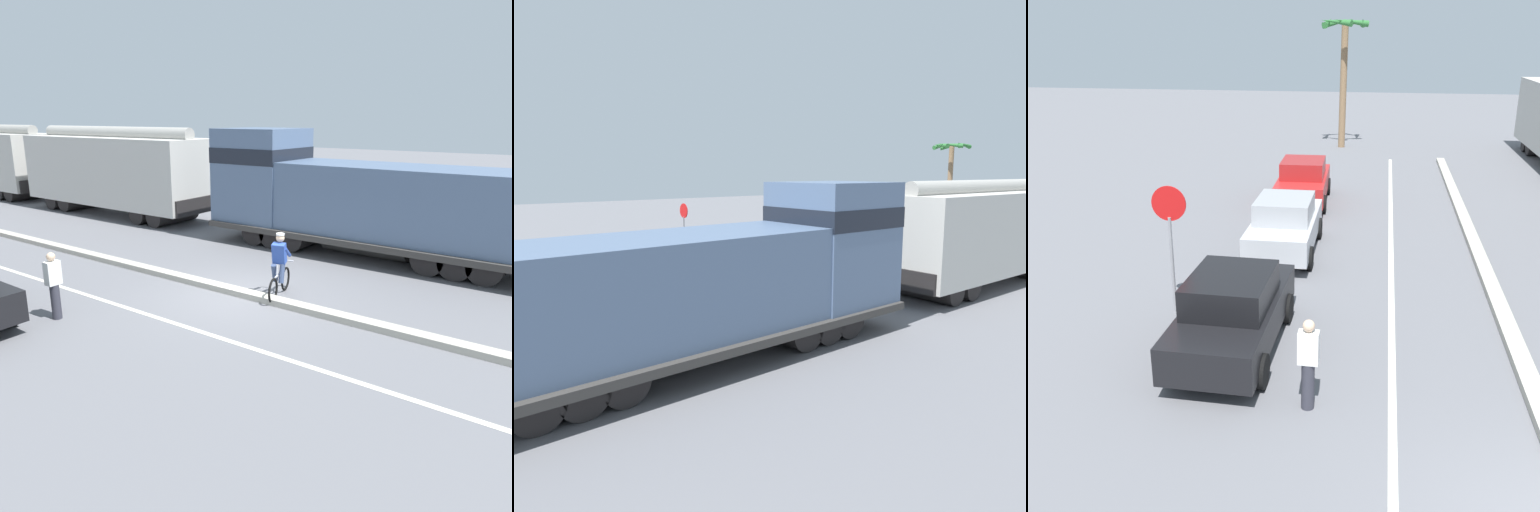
% 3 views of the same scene
% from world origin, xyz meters
% --- Properties ---
extents(ground_plane, '(120.00, 120.00, 0.00)m').
position_xyz_m(ground_plane, '(0.00, 0.00, 0.00)').
color(ground_plane, slate).
extents(median_curb, '(0.36, 36.00, 0.16)m').
position_xyz_m(median_curb, '(0.00, 6.00, 0.08)').
color(median_curb, '#B2AD9E').
rests_on(median_curb, ground).
extents(lane_stripe, '(0.14, 36.00, 0.01)m').
position_xyz_m(lane_stripe, '(-2.40, 6.00, 0.00)').
color(lane_stripe, silver).
rests_on(lane_stripe, ground).
extents(locomotive, '(3.10, 11.61, 4.20)m').
position_xyz_m(locomotive, '(5.68, -0.28, 1.80)').
color(locomotive, slate).
rests_on(locomotive, ground).
extents(hopper_car_lead, '(2.90, 10.60, 4.18)m').
position_xyz_m(hopper_car_lead, '(5.68, 11.88, 2.08)').
color(hopper_car_lead, beige).
rests_on(hopper_car_lead, ground).
extents(parked_car_black, '(1.89, 4.23, 1.62)m').
position_xyz_m(parked_car_black, '(-5.48, 4.32, 0.82)').
color(parked_car_black, black).
rests_on(parked_car_black, ground).
extents(parked_car_silver, '(1.88, 4.22, 1.62)m').
position_xyz_m(parked_car_silver, '(-5.39, 10.01, 0.82)').
color(parked_car_silver, '#B7BABF').
rests_on(parked_car_silver, ground).
extents(parked_car_red, '(1.96, 4.26, 1.62)m').
position_xyz_m(parked_car_red, '(-5.59, 15.33, 0.82)').
color(parked_car_red, red).
rests_on(parked_car_red, ground).
extents(cyclist, '(1.67, 0.60, 1.71)m').
position_xyz_m(cyclist, '(0.51, -0.89, 0.82)').
color(cyclist, black).
rests_on(cyclist, ground).
extents(stop_sign, '(0.76, 0.08, 2.88)m').
position_xyz_m(stop_sign, '(-7.19, 5.76, 2.02)').
color(stop_sign, gray).
rests_on(stop_sign, ground).
extents(palm_tree_near, '(2.66, 2.75, 6.73)m').
position_xyz_m(palm_tree_near, '(-5.05, 27.10, 5.03)').
color(palm_tree_near, '#846647').
rests_on(palm_tree_near, ground).
extents(pedestrian_by_cars, '(0.34, 0.22, 1.62)m').
position_xyz_m(pedestrian_by_cars, '(-3.80, 2.56, 0.85)').
color(pedestrian_by_cars, '#33333D').
rests_on(pedestrian_by_cars, ground).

